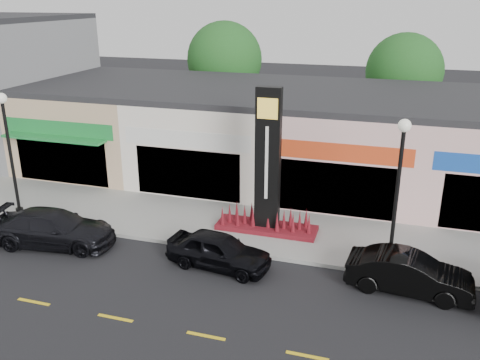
{
  "coord_description": "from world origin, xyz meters",
  "views": [
    {
      "loc": [
        7.61,
        -14.58,
        9.41
      ],
      "look_at": [
        1.9,
        4.0,
        2.33
      ],
      "focal_mm": 38.0,
      "sensor_mm": 36.0,
      "label": 1
    }
  ],
  "objects": [
    {
      "name": "shop_beige",
      "position": [
        -8.5,
        11.46,
        2.4
      ],
      "size": [
        7.0,
        10.85,
        4.8
      ],
      "color": "tan",
      "rests_on": "ground"
    },
    {
      "name": "shop_cream",
      "position": [
        -1.5,
        11.47,
        2.4
      ],
      "size": [
        7.0,
        10.01,
        4.8
      ],
      "color": "beige",
      "rests_on": "ground"
    },
    {
      "name": "curb",
      "position": [
        0.0,
        2.1,
        0.07
      ],
      "size": [
        52.0,
        0.2,
        0.15
      ],
      "primitive_type": "cube",
      "color": "gray",
      "rests_on": "ground"
    },
    {
      "name": "ground",
      "position": [
        0.0,
        0.0,
        0.0
      ],
      "size": [
        120.0,
        120.0,
        0.0
      ],
      "primitive_type": "plane",
      "color": "black",
      "rests_on": "ground"
    },
    {
      "name": "sidewalk",
      "position": [
        0.0,
        4.35,
        0.07
      ],
      "size": [
        52.0,
        4.3,
        0.15
      ],
      "primitive_type": "cube",
      "color": "gray",
      "rests_on": "ground"
    },
    {
      "name": "car_black_sedan",
      "position": [
        2.02,
        0.96,
        0.66
      ],
      "size": [
        2.04,
        4.05,
        1.32
      ],
      "primitive_type": "imported",
      "rotation": [
        0.0,
        0.0,
        1.45
      ],
      "color": "black",
      "rests_on": "ground"
    },
    {
      "name": "tree_rear_west",
      "position": [
        -4.0,
        19.5,
        5.22
      ],
      "size": [
        5.2,
        5.2,
        7.83
      ],
      "color": "#382619",
      "rests_on": "ground"
    },
    {
      "name": "tree_rear_mid",
      "position": [
        8.0,
        19.5,
        4.88
      ],
      "size": [
        4.8,
        4.8,
        7.29
      ],
      "color": "#382619",
      "rests_on": "ground"
    },
    {
      "name": "lamp_west_near",
      "position": [
        -8.0,
        2.5,
        3.48
      ],
      "size": [
        0.44,
        0.44,
        5.47
      ],
      "color": "black",
      "rests_on": "sidewalk"
    },
    {
      "name": "car_black_conv",
      "position": [
        8.65,
        1.26,
        0.68
      ],
      "size": [
        1.78,
        4.22,
        1.36
      ],
      "primitive_type": "imported",
      "rotation": [
        0.0,
        0.0,
        1.49
      ],
      "color": "black",
      "rests_on": "ground"
    },
    {
      "name": "pylon_sign",
      "position": [
        3.0,
        4.2,
        2.27
      ],
      "size": [
        4.2,
        1.3,
        6.0
      ],
      "color": "maroon",
      "rests_on": "sidewalk"
    },
    {
      "name": "lamp_east_near",
      "position": [
        8.0,
        2.5,
        3.48
      ],
      "size": [
        0.44,
        0.44,
        5.47
      ],
      "color": "black",
      "rests_on": "sidewalk"
    },
    {
      "name": "shop_pink_w",
      "position": [
        5.5,
        11.47,
        2.4
      ],
      "size": [
        7.0,
        10.01,
        4.8
      ],
      "color": "#CC9F9B",
      "rests_on": "ground"
    },
    {
      "name": "car_dark_sedan",
      "position": [
        -4.83,
        0.7,
        0.71
      ],
      "size": [
        2.66,
        5.11,
        1.42
      ],
      "primitive_type": "imported",
      "rotation": [
        0.0,
        0.0,
        1.71
      ],
      "color": "black",
      "rests_on": "ground"
    }
  ]
}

